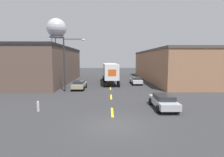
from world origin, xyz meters
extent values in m
plane|color=#333335|center=(0.00, 0.00, 0.00)|extent=(160.00, 160.00, 0.00)
cube|color=yellow|center=(0.00, 3.10, 0.00)|extent=(0.20, 2.77, 0.01)
cube|color=yellow|center=(0.00, 9.33, 0.00)|extent=(0.20, 2.77, 0.01)
cube|color=yellow|center=(0.00, 15.57, 0.00)|extent=(0.20, 2.77, 0.01)
cube|color=brown|center=(-14.51, 23.23, 3.28)|extent=(13.24, 22.60, 6.55)
cube|color=#232326|center=(-14.51, 23.23, 6.75)|extent=(13.44, 22.80, 0.40)
cube|color=#9E7051|center=(14.25, 26.30, 3.06)|extent=(12.72, 28.57, 6.13)
cube|color=#4C4742|center=(14.25, 26.30, 6.33)|extent=(12.92, 28.77, 0.40)
cube|color=#B21919|center=(-0.29, 26.84, 1.91)|extent=(2.39, 3.02, 2.76)
cube|color=white|center=(0.04, 20.57, 2.47)|extent=(2.83, 9.16, 2.64)
cube|color=#E55619|center=(0.28, 16.04, 2.47)|extent=(1.29, 0.10, 1.05)
cylinder|color=black|center=(0.86, 27.26, 0.53)|extent=(0.34, 1.06, 1.05)
cylinder|color=black|center=(-1.49, 27.14, 0.53)|extent=(0.34, 1.06, 1.05)
cylinder|color=black|center=(0.92, 26.11, 0.53)|extent=(0.34, 1.06, 1.05)
cylinder|color=black|center=(-1.42, 25.98, 0.53)|extent=(0.34, 1.06, 1.05)
cylinder|color=black|center=(1.34, 18.32, 0.53)|extent=(0.34, 1.06, 1.05)
cylinder|color=black|center=(-1.01, 18.19, 0.53)|extent=(0.34, 1.06, 1.05)
cylinder|color=black|center=(1.42, 16.92, 0.53)|extent=(0.34, 1.06, 1.05)
cylinder|color=black|center=(-0.93, 16.79, 0.53)|extent=(0.34, 1.06, 1.05)
cube|color=tan|center=(-4.82, 15.00, 0.62)|extent=(1.73, 4.45, 0.57)
cube|color=#23282D|center=(-4.82, 14.87, 1.12)|extent=(1.52, 2.31, 0.41)
cylinder|color=black|center=(-3.96, 16.38, 0.34)|extent=(0.22, 0.68, 0.68)
cylinder|color=black|center=(-5.69, 16.38, 0.34)|extent=(0.22, 0.68, 0.68)
cylinder|color=black|center=(-3.96, 13.62, 0.34)|extent=(0.22, 0.68, 0.68)
cylinder|color=black|center=(-5.69, 13.62, 0.34)|extent=(0.22, 0.68, 0.68)
cube|color=#B2B2B7|center=(4.82, 4.16, 0.62)|extent=(1.73, 4.45, 0.57)
cube|color=#23282D|center=(4.82, 4.03, 1.12)|extent=(1.52, 2.31, 0.41)
cylinder|color=black|center=(5.69, 5.54, 0.34)|extent=(0.22, 0.68, 0.68)
cylinder|color=black|center=(3.96, 5.54, 0.34)|extent=(0.22, 0.68, 0.68)
cylinder|color=black|center=(5.69, 2.79, 0.34)|extent=(0.22, 0.68, 0.68)
cylinder|color=black|center=(3.96, 2.79, 0.34)|extent=(0.22, 0.68, 0.68)
cube|color=silver|center=(4.82, 20.25, 0.62)|extent=(1.73, 4.45, 0.57)
cube|color=#23282D|center=(4.82, 20.12, 1.12)|extent=(1.52, 2.31, 0.41)
cylinder|color=black|center=(5.69, 21.63, 0.34)|extent=(0.22, 0.68, 0.68)
cylinder|color=black|center=(3.96, 21.63, 0.34)|extent=(0.22, 0.68, 0.68)
cylinder|color=black|center=(5.69, 18.87, 0.34)|extent=(0.22, 0.68, 0.68)
cylinder|color=black|center=(3.96, 18.87, 0.34)|extent=(0.22, 0.68, 0.68)
cylinder|color=#47474C|center=(-14.97, 46.75, 5.99)|extent=(0.28, 0.28, 11.98)
cylinder|color=#47474C|center=(-18.25, 48.64, 5.99)|extent=(0.28, 0.28, 11.98)
cylinder|color=#47474C|center=(-18.25, 44.86, 5.99)|extent=(0.28, 0.28, 11.98)
cylinder|color=#4C4C51|center=(-17.15, 46.75, 11.78)|extent=(4.65, 4.65, 0.30)
sphere|color=#B7BCC6|center=(-17.15, 46.75, 14.63)|extent=(6.25, 6.25, 6.25)
cylinder|color=#2D2D30|center=(-6.58, 13.11, 3.78)|extent=(0.20, 0.20, 7.57)
cylinder|color=#2D2D30|center=(-5.21, 13.11, 7.42)|extent=(2.73, 0.11, 0.11)
ellipsoid|color=silver|center=(-3.85, 13.11, 7.32)|extent=(0.56, 0.32, 0.22)
cylinder|color=silver|center=(-6.60, 3.47, 0.39)|extent=(0.22, 0.22, 0.78)
sphere|color=silver|center=(-6.60, 3.47, 0.84)|extent=(0.20, 0.20, 0.20)
camera|label=1|loc=(-0.33, -11.80, 4.64)|focal=28.00mm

